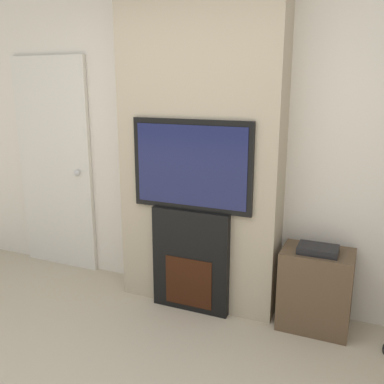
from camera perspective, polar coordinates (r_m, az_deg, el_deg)
wall_back at (r=3.49m, az=2.23°, el=7.36°), size 6.00×0.06×2.70m
chimney_breast at (r=3.32m, az=1.07°, el=7.01°), size 1.28×0.31×2.70m
fireplace at (r=3.43m, az=-0.01°, el=-9.04°), size 0.63×0.15×0.83m
television at (r=3.20m, az=-0.02°, el=3.57°), size 0.95×0.07×0.69m
media_stand at (r=3.34m, az=16.14°, el=-12.25°), size 0.51×0.34×0.65m
entry_door at (r=4.30m, az=-17.82°, el=3.39°), size 0.83×0.09×2.01m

